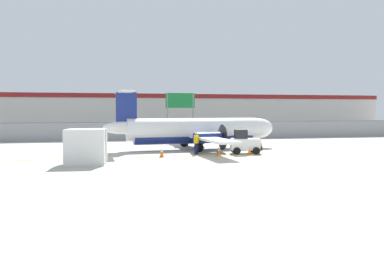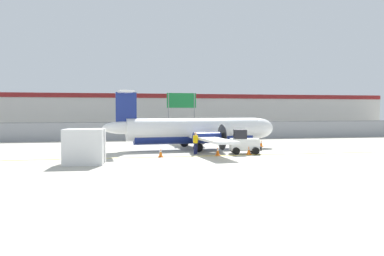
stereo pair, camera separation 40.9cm
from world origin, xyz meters
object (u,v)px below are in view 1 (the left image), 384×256
(baggage_tug, at_px, (244,143))
(ground_crew_worker, at_px, (196,142))
(highway_sign, at_px, (180,104))
(traffic_cone_near_left, at_px, (162,153))
(cargo_container, at_px, (86,147))
(parked_car_2, at_px, (207,129))
(traffic_cone_far_right, at_px, (249,150))
(parked_car_3, at_px, (256,127))
(traffic_cone_near_right, at_px, (261,143))
(traffic_cone_far_left, at_px, (219,151))
(parked_car_1, at_px, (139,130))
(parked_car_0, at_px, (83,128))
(commuter_airplane, at_px, (197,131))

(baggage_tug, height_order, ground_crew_worker, baggage_tug)
(highway_sign, bearing_deg, traffic_cone_near_left, -103.78)
(cargo_container, height_order, parked_car_2, cargo_container)
(traffic_cone_far_right, height_order, parked_car_3, parked_car_3)
(traffic_cone_near_left, bearing_deg, ground_crew_worker, 24.23)
(baggage_tug, distance_m, traffic_cone_near_right, 6.23)
(ground_crew_worker, distance_m, cargo_container, 8.77)
(cargo_container, xyz_separation_m, traffic_cone_far_right, (11.81, 2.88, -0.79))
(traffic_cone_near_left, distance_m, traffic_cone_near_right, 11.69)
(ground_crew_worker, relative_size, traffic_cone_far_left, 2.66)
(cargo_container, relative_size, traffic_cone_near_left, 3.98)
(highway_sign, bearing_deg, parked_car_2, 47.44)
(traffic_cone_near_left, bearing_deg, parked_car_1, 90.98)
(traffic_cone_near_left, xyz_separation_m, parked_car_0, (-7.65, 27.49, 0.58))
(parked_car_0, xyz_separation_m, parked_car_3, (24.75, -1.98, 0.00))
(traffic_cone_near_left, distance_m, parked_car_3, 30.72)
(ground_crew_worker, xyz_separation_m, traffic_cone_far_left, (1.45, -1.13, -0.64))
(commuter_airplane, xyz_separation_m, ground_crew_worker, (-0.90, -3.73, -0.65))
(parked_car_1, xyz_separation_m, parked_car_2, (9.44, 2.31, 0.00))
(cargo_container, height_order, traffic_cone_far_right, cargo_container)
(ground_crew_worker, bearing_deg, traffic_cone_far_left, 13.96)
(traffic_cone_near_right, bearing_deg, parked_car_3, 69.97)
(cargo_container, xyz_separation_m, parked_car_3, (22.15, 28.10, -0.21))
(traffic_cone_far_left, relative_size, highway_sign, 0.12)
(commuter_airplane, bearing_deg, traffic_cone_near_left, -131.66)
(commuter_airplane, distance_m, traffic_cone_far_left, 5.06)
(ground_crew_worker, xyz_separation_m, parked_car_0, (-10.47, 26.22, -0.06))
(parked_car_3, bearing_deg, cargo_container, -127.64)
(commuter_airplane, height_order, ground_crew_worker, commuter_airplane)
(commuter_airplane, distance_m, baggage_tug, 5.06)
(traffic_cone_far_left, relative_size, parked_car_1, 0.15)
(traffic_cone_near_left, bearing_deg, parked_car_0, 105.55)
(ground_crew_worker, distance_m, parked_car_3, 28.13)
(baggage_tug, xyz_separation_m, parked_car_2, (2.51, 22.50, 0.04))
(highway_sign, bearing_deg, traffic_cone_far_right, -82.93)
(parked_car_2, bearing_deg, parked_car_3, 18.33)
(traffic_cone_far_left, xyz_separation_m, parked_car_0, (-11.92, 27.35, 0.58))
(parked_car_3, bearing_deg, parked_car_2, -164.55)
(ground_crew_worker, xyz_separation_m, parked_car_2, (6.26, 22.11, -0.06))
(traffic_cone_near_right, relative_size, parked_car_3, 0.15)
(baggage_tug, bearing_deg, traffic_cone_far_right, -63.68)
(cargo_container, distance_m, traffic_cone_near_right, 17.37)
(cargo_container, height_order, parked_car_0, cargo_container)
(traffic_cone_near_left, height_order, highway_sign, highway_sign)
(traffic_cone_far_right, bearing_deg, cargo_container, -166.28)
(commuter_airplane, height_order, cargo_container, commuter_airplane)
(baggage_tug, xyz_separation_m, ground_crew_worker, (-3.74, 0.38, 0.10))
(baggage_tug, distance_m, cargo_container, 12.13)
(traffic_cone_near_left, bearing_deg, commuter_airplane, 53.34)
(parked_car_3, bearing_deg, parked_car_1, -165.14)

